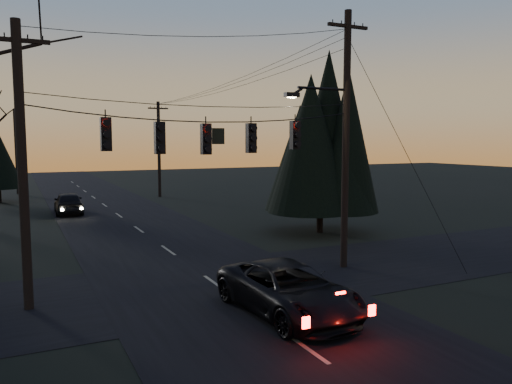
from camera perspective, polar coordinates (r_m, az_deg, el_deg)
name	(u,v)px	position (r m, az deg, el deg)	size (l,w,h in m)	color
main_road	(147,236)	(27.28, -12.32, -4.89)	(8.00, 120.00, 0.02)	black
cross_road	(215,284)	(17.96, -4.67, -10.43)	(60.00, 7.00, 0.02)	black
utility_pole_right	(343,267)	(20.52, 9.97, -8.44)	(5.00, 0.30, 10.00)	black
utility_pole_left	(29,309)	(16.86, -24.50, -12.07)	(1.80, 0.30, 8.50)	black
utility_pole_far_r	(160,197)	(45.89, -10.93, -0.53)	(1.80, 0.30, 8.50)	black
utility_pole_far_l	(18,194)	(52.33, -25.51, -0.22)	(0.30, 0.30, 8.00)	black
span_signal_assembly	(208,137)	(17.15, -5.56, 6.32)	(11.50, 0.44, 1.66)	black
evergreen_right	(321,143)	(27.43, 7.42, 5.58)	(4.72, 4.72, 8.65)	black
suv_near	(289,290)	(14.77, 3.74, -11.11)	(2.43, 5.26, 1.46)	black
sedan_oncoming_a	(69,203)	(36.80, -20.63, -1.18)	(1.79, 4.46, 1.52)	black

